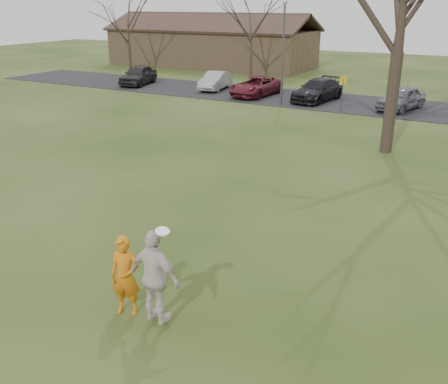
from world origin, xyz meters
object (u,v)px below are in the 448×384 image
Objects in this scene: player_defender at (125,276)px; catching_play at (156,277)px; car_3 at (318,90)px; car_2 at (256,86)px; lamp_post at (283,39)px; car_4 at (402,98)px; car_1 at (216,81)px; car_0 at (138,75)px; building at (211,46)px.

catching_play is at bearing -22.58° from player_defender.
player_defender reaches higher than car_3.
lamp_post reaches higher than car_2.
car_3 is 2.29× the size of catching_play.
player_defender reaches higher than car_4.
lamp_post is at bearing 86.21° from player_defender.
car_1 is 0.84× the size of car_2.
car_4 is at bearing -13.98° from car_0.
player_defender is at bearing -66.21° from car_0.
building is (-20.95, 13.57, 1.22)m from car_4.
building reaches higher than car_2.
car_2 is at bearing -164.32° from car_4.
player_defender is 27.84m from car_1.
car_0 is 1.11× the size of car_1.
lamp_post is (-5.72, 22.19, 3.10)m from player_defender.
catching_play reaches higher than car_3.
car_2 is at bearing -21.41° from car_1.
building is at bearing 163.15° from car_4.
car_2 is at bearing -13.91° from car_0.
car_0 is 0.93× the size of car_2.
building is at bearing 99.37° from player_defender.
building reaches higher than car_1.
car_4 is 7.92m from lamp_post.
player_defender is at bearing -72.11° from car_1.
car_3 is 24.98m from catching_play.
car_3 is 0.23× the size of building.
building is 3.29× the size of lamp_post.
lamp_post reaches higher than car_1.
catching_play reaches higher than car_0.
car_2 is 0.23× the size of building.
player_defender is 0.37× the size of car_2.
lamp_post is at bearing -47.91° from building.
car_2 is 25.95m from catching_play.
player_defender is at bearing -71.80° from car_3.
catching_play reaches higher than car_2.
car_0 is 13.39m from lamp_post.
catching_play is at bearing -74.91° from car_4.
building reaches higher than catching_play.
car_0 is 0.91× the size of car_3.
player_defender reaches higher than car_1.
car_4 is (13.33, -0.95, 0.03)m from car_1.
car_2 is 1.17× the size of car_4.
lamp_post is (12.84, -2.04, 3.19)m from car_0.
car_3 is 1.19× the size of car_4.
car_0 is (-18.56, 24.23, -0.10)m from player_defender.
car_3 is at bearing -167.23° from car_4.
player_defender reaches higher than car_2.
car_3 is at bearing 7.10° from car_2.
lamp_post is (-6.54, 22.25, 2.86)m from catching_play.
car_3 is (-4.09, 24.43, -0.14)m from player_defender.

